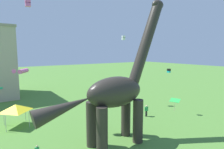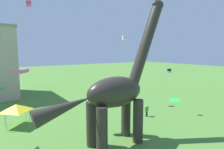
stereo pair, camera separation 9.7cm
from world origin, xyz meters
The scene contains 8 objects.
dinosaur_sculpture centered at (2.12, 5.78, 5.77)m, with size 15.26×3.23×15.95m.
person_strolling_adult centered at (11.10, 10.03, 1.08)m, with size 0.67×0.29×1.78m.
festival_canopy_tent centered at (-5.98, 17.15, 2.54)m, with size 3.15×3.15×3.00m.
kite_far_left centered at (3.14, -0.94, 6.20)m, with size 0.77×0.89×0.96m.
kite_drifting centered at (-4.11, 15.29, 15.83)m, with size 0.64×0.64×0.85m.
kite_mid_right centered at (12.46, 17.65, 12.46)m, with size 0.70×0.70×0.78m.
kite_high_right centered at (14.98, 9.18, 6.96)m, with size 0.46×0.46×0.61m.
kite_mid_center centered at (-3.74, 25.81, 6.55)m, with size 2.81×2.68×0.79m.
Camera 1 is at (-8.88, -9.81, 10.03)m, focal length 29.78 mm.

